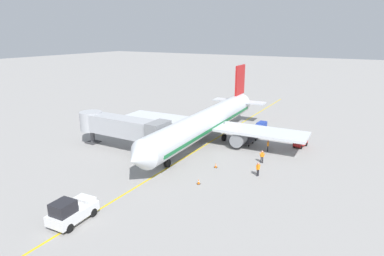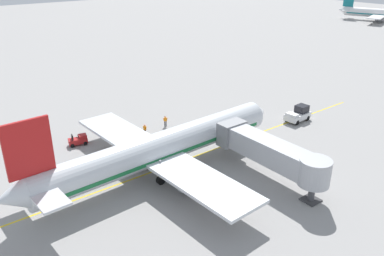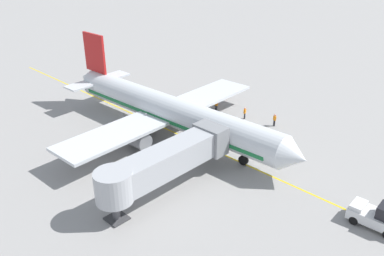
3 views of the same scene
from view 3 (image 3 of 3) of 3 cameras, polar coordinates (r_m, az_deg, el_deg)
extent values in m
plane|color=gray|center=(51.83, -2.97, -0.46)|extent=(400.00, 400.00, 0.00)
cube|color=gold|center=(51.83, -2.97, -0.45)|extent=(0.24, 80.00, 0.01)
cylinder|color=silver|center=(49.66, -3.08, 2.50)|extent=(5.00, 32.12, 3.70)
cube|color=#196B38|center=(49.84, -3.06, 2.01)|extent=(4.94, 29.57, 0.44)
cone|color=silver|center=(40.62, 14.52, -3.99)|extent=(3.72, 2.55, 3.63)
cone|color=silver|center=(62.31, -14.64, 6.90)|extent=(3.26, 2.93, 3.14)
cube|color=black|center=(41.02, 12.43, -2.41)|extent=(2.82, 1.21, 0.60)
cube|color=silver|center=(50.57, -3.87, 2.12)|extent=(30.19, 6.42, 0.36)
cylinder|color=gray|center=(54.23, 0.90, 2.43)|extent=(2.13, 3.28, 2.00)
cylinder|color=gray|center=(47.26, -7.88, -1.54)|extent=(2.13, 3.28, 2.00)
cube|color=red|center=(59.17, -13.76, 10.38)|extent=(0.50, 4.41, 5.50)
cube|color=silver|center=(60.17, -13.25, 6.64)|extent=(10.10, 3.01, 0.24)
cylinder|color=black|center=(44.52, 7.36, -4.57)|extent=(0.49, 1.12, 1.10)
cylinder|color=gray|center=(43.76, 7.48, -2.82)|extent=(0.24, 0.24, 2.00)
cylinder|color=black|center=(53.55, -2.81, 1.10)|extent=(0.49, 1.12, 1.10)
cylinder|color=gray|center=(52.92, -2.84, 2.62)|extent=(0.24, 0.24, 2.00)
cylinder|color=black|center=(50.71, -6.44, -0.53)|extent=(0.49, 1.12, 1.10)
cylinder|color=gray|center=(50.05, -6.53, 1.06)|extent=(0.24, 0.24, 2.00)
cube|color=#A8AAAF|center=(38.67, -3.12, -4.38)|extent=(13.31, 2.80, 2.60)
cube|color=gray|center=(42.34, 2.67, -1.52)|extent=(2.00, 3.50, 2.99)
cylinder|color=#A8AAAF|center=(35.22, -11.14, -8.22)|extent=(3.36, 3.36, 2.86)
cylinder|color=#4C4C51|center=(36.59, -10.82, -11.33)|extent=(0.70, 0.70, 2.19)
cube|color=#38383A|center=(37.21, -10.69, -12.58)|extent=(1.80, 1.80, 0.16)
cube|color=silver|center=(38.83, 24.72, -11.57)|extent=(2.44, 4.51, 0.90)
cube|color=silver|center=(38.76, 22.74, -10.08)|extent=(1.93, 1.20, 0.36)
cylinder|color=black|center=(38.60, 22.13, -12.10)|extent=(0.39, 0.82, 0.80)
cylinder|color=black|center=(40.09, 23.09, -10.75)|extent=(0.39, 0.82, 0.80)
cube|color=#B21E1E|center=(62.84, 2.59, 5.02)|extent=(1.71, 2.70, 0.70)
cube|color=#B21E1E|center=(62.12, 2.97, 5.32)|extent=(1.22, 1.25, 0.44)
cube|color=black|center=(63.13, 2.23, 5.78)|extent=(0.85, 0.34, 0.64)
cylinder|color=black|center=(62.52, 2.66, 5.54)|extent=(0.13, 0.27, 0.54)
cylinder|color=black|center=(62.61, 3.45, 4.58)|extent=(0.32, 0.59, 0.56)
cylinder|color=black|center=(62.01, 2.65, 4.38)|extent=(0.32, 0.59, 0.56)
cylinder|color=black|center=(63.92, 2.51, 5.06)|extent=(0.32, 0.59, 0.56)
cylinder|color=black|center=(63.34, 1.72, 4.87)|extent=(0.32, 0.59, 0.56)
cube|color=#4C4C51|center=(56.16, -0.12, 2.21)|extent=(1.38, 2.25, 0.12)
cube|color=#2D2D33|center=(55.92, -0.12, 2.78)|extent=(1.31, 2.13, 1.10)
cylinder|color=#4C4C51|center=(55.22, 0.92, 1.76)|extent=(0.10, 0.70, 0.07)
cylinder|color=black|center=(56.07, 0.87, 1.90)|extent=(0.13, 0.36, 0.36)
cylinder|color=black|center=(55.37, 0.06, 1.58)|extent=(0.13, 0.36, 0.36)
cylinder|color=black|center=(57.16, -0.29, 2.38)|extent=(0.13, 0.36, 0.36)
cylinder|color=black|center=(56.47, -1.10, 2.07)|extent=(0.13, 0.36, 0.36)
cube|color=#4C4C51|center=(58.21, -2.29, 3.06)|extent=(1.38, 2.25, 0.12)
cube|color=#999EA3|center=(57.98, -2.30, 3.62)|extent=(1.31, 2.13, 1.10)
cylinder|color=#4C4C51|center=(57.22, -1.33, 2.65)|extent=(0.10, 0.70, 0.07)
cylinder|color=black|center=(58.08, -1.34, 2.77)|extent=(0.13, 0.36, 0.36)
cylinder|color=black|center=(57.40, -2.15, 2.47)|extent=(0.13, 0.36, 0.36)
cylinder|color=black|center=(59.21, -2.42, 3.22)|extent=(0.13, 0.36, 0.36)
cylinder|color=black|center=(58.55, -3.23, 2.93)|extent=(0.13, 0.36, 0.36)
cube|color=#4C4C51|center=(59.83, -4.33, 3.66)|extent=(1.38, 2.25, 0.12)
cube|color=#233D9E|center=(59.60, -4.35, 4.20)|extent=(1.31, 2.13, 1.10)
cylinder|color=#4C4C51|center=(58.80, -3.42, 3.27)|extent=(0.10, 0.70, 0.07)
cylinder|color=black|center=(59.65, -3.40, 3.37)|extent=(0.13, 0.36, 0.36)
cylinder|color=black|center=(59.00, -4.22, 3.08)|extent=(0.13, 0.36, 0.36)
cylinder|color=black|center=(60.83, -4.42, 3.79)|extent=(0.13, 0.36, 0.36)
cylinder|color=black|center=(60.19, -5.23, 3.52)|extent=(0.13, 0.36, 0.36)
cube|color=#4C4C51|center=(61.35, -5.85, 4.17)|extent=(1.38, 2.25, 0.12)
cube|color=#233D9E|center=(61.13, -5.87, 4.70)|extent=(1.31, 2.13, 1.10)
cylinder|color=#4C4C51|center=(60.29, -4.99, 3.80)|extent=(0.10, 0.70, 0.07)
cylinder|color=black|center=(61.15, -4.95, 3.89)|extent=(0.13, 0.36, 0.36)
cylinder|color=black|center=(60.52, -5.76, 3.62)|extent=(0.13, 0.36, 0.36)
cylinder|color=black|center=(62.36, -5.91, 4.29)|extent=(0.13, 0.36, 0.36)
cylinder|color=black|center=(61.74, -6.71, 4.03)|extent=(0.13, 0.36, 0.36)
cylinder|color=#232328|center=(57.68, 3.55, 2.82)|extent=(0.15, 0.15, 0.85)
cylinder|color=#232328|center=(57.77, 3.37, 2.86)|extent=(0.15, 0.15, 0.85)
cube|color=orange|center=(57.45, 3.48, 3.51)|extent=(0.31, 0.42, 0.60)
cylinder|color=orange|center=(57.36, 3.70, 3.41)|extent=(0.13, 0.24, 0.57)
cylinder|color=orange|center=(57.58, 3.26, 3.51)|extent=(0.13, 0.24, 0.57)
sphere|color=#997051|center=(57.29, 3.49, 3.90)|extent=(0.22, 0.22, 0.22)
cube|color=red|center=(57.28, 3.49, 3.92)|extent=(0.13, 0.27, 0.10)
cylinder|color=#232328|center=(54.21, 11.61, 0.75)|extent=(0.15, 0.15, 0.85)
cylinder|color=#232328|center=(54.06, 11.72, 0.66)|extent=(0.15, 0.15, 0.85)
cube|color=orange|center=(53.84, 11.73, 1.40)|extent=(0.38, 0.45, 0.60)
cylinder|color=orange|center=(54.05, 11.59, 1.46)|extent=(0.18, 0.24, 0.57)
cylinder|color=orange|center=(53.67, 11.87, 1.25)|extent=(0.18, 0.24, 0.57)
sphere|color=tan|center=(53.67, 11.77, 1.82)|extent=(0.22, 0.22, 0.22)
cube|color=red|center=(53.66, 11.77, 1.84)|extent=(0.18, 0.27, 0.10)
cylinder|color=#232328|center=(55.67, 7.56, 1.75)|extent=(0.15, 0.15, 0.85)
cylinder|color=#232328|center=(55.50, 7.49, 1.68)|extent=(0.15, 0.15, 0.85)
cube|color=orange|center=(55.30, 7.57, 2.40)|extent=(0.43, 0.33, 0.60)
cylinder|color=orange|center=(55.53, 7.66, 2.45)|extent=(0.24, 0.15, 0.57)
cylinder|color=orange|center=(55.10, 7.47, 2.27)|extent=(0.24, 0.15, 0.57)
sphere|color=beige|center=(55.13, 7.59, 2.81)|extent=(0.22, 0.22, 0.22)
cube|color=red|center=(55.12, 7.59, 2.83)|extent=(0.28, 0.15, 0.10)
cube|color=black|center=(50.11, 8.38, -1.66)|extent=(0.36, 0.36, 0.04)
cone|color=orange|center=(49.98, 8.40, -1.36)|extent=(0.30, 0.30, 0.55)
cylinder|color=white|center=(49.97, 8.40, -1.34)|extent=(0.21, 0.21, 0.06)
cube|color=black|center=(47.99, 13.68, -3.48)|extent=(0.36, 0.36, 0.04)
cone|color=orange|center=(47.85, 13.72, -3.17)|extent=(0.30, 0.30, 0.55)
cylinder|color=white|center=(47.84, 13.72, -3.14)|extent=(0.21, 0.21, 0.06)
camera|label=1|loc=(54.52, 54.42, 8.29)|focal=30.76mm
camera|label=2|loc=(56.75, -53.58, 17.12)|focal=36.82mm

